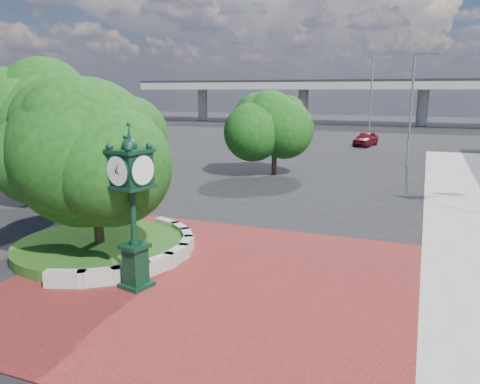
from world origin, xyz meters
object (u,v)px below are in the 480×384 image
Objects in this scene: parked_car at (366,139)px; street_lamp_near at (414,101)px; street_lamp_far at (373,92)px; post_clock at (132,201)px.

street_lamp_near is (4.87, -12.76, 4.22)m from parked_car.
street_lamp_far reaches higher than parked_car.
street_lamp_far reaches higher than post_clock.
post_clock is at bearing -82.60° from parked_car.
street_lamp_far is at bearing 101.78° from parked_car.
parked_car is (1.90, 40.08, -1.92)m from post_clock.
street_lamp_far is (-5.05, 18.85, 0.61)m from street_lamp_near.
post_clock is 40.17m from parked_car.
post_clock is 0.51× the size of street_lamp_far.
parked_car is 7.78m from street_lamp_far.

